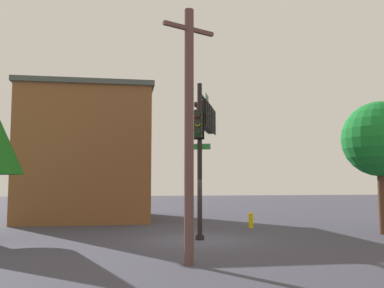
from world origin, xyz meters
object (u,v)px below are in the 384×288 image
at_px(fire_hydrant, 251,220).
at_px(tree_far, 380,139).
at_px(utility_pole, 189,129).
at_px(signal_pole_assembly, 204,125).
at_px(brick_building, 89,156).

relative_size(fire_hydrant, tree_far, 0.13).
bearing_deg(fire_hydrant, utility_pole, 153.46).
bearing_deg(signal_pole_assembly, tree_far, -96.43).
distance_m(utility_pole, tree_far, 11.61).
distance_m(fire_hydrant, tree_far, 7.52).
height_order(tree_far, brick_building, brick_building).
xyz_separation_m(utility_pole, fire_hydrant, (9.50, -4.75, -3.53)).
bearing_deg(signal_pole_assembly, fire_hydrant, -48.06).
xyz_separation_m(signal_pole_assembly, fire_hydrant, (2.69, -2.99, -4.61)).
distance_m(fire_hydrant, brick_building, 12.07).
bearing_deg(fire_hydrant, tree_far, -124.56).
relative_size(tree_far, brick_building, 0.65).
bearing_deg(brick_building, signal_pole_assembly, -148.79).
xyz_separation_m(utility_pole, tree_far, (5.88, -10.00, 0.45)).
xyz_separation_m(signal_pole_assembly, brick_building, (9.85, 5.97, -0.86)).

